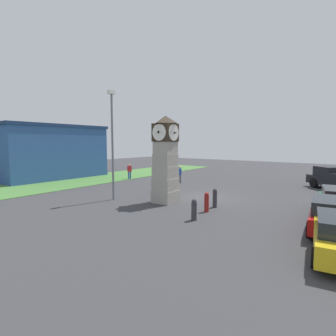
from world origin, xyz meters
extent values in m
plane|color=#38383A|center=(0.00, 0.00, 0.00)|extent=(76.15, 76.15, 0.00)
cube|color=#A09B91|center=(-3.00, 1.48, 0.39)|extent=(1.35, 1.35, 0.78)
cube|color=#9E998F|center=(-3.00, 1.48, 1.17)|extent=(1.30, 1.30, 0.78)
cube|color=#9E998F|center=(-3.00, 1.48, 1.95)|extent=(1.25, 1.25, 0.78)
cube|color=#9A958B|center=(-3.00, 1.48, 2.73)|extent=(1.20, 1.20, 0.78)
cube|color=#9E988E|center=(-3.00, 1.48, 3.50)|extent=(1.15, 1.15, 0.78)
cube|color=#2D2316|center=(-3.00, 1.48, 4.46)|extent=(1.24, 1.24, 1.13)
cylinder|color=white|center=(-3.00, 2.12, 4.46)|extent=(1.02, 0.04, 1.02)
cube|color=black|center=(-3.00, 2.15, 4.46)|extent=(0.06, 0.06, 0.23)
cube|color=black|center=(-3.00, 2.15, 4.46)|extent=(0.04, 0.38, 0.11)
cylinder|color=white|center=(-3.00, 0.84, 4.46)|extent=(1.02, 0.04, 1.02)
cube|color=black|center=(-3.00, 0.80, 4.46)|extent=(0.06, 0.19, 0.19)
cube|color=black|center=(-3.00, 0.80, 4.46)|extent=(0.04, 0.38, 0.05)
cylinder|color=white|center=(-2.36, 1.48, 4.46)|extent=(0.04, 1.02, 1.02)
cube|color=black|center=(-2.33, 1.48, 4.46)|extent=(0.12, 0.06, 0.23)
cube|color=black|center=(-2.33, 1.48, 4.46)|extent=(0.38, 0.04, 0.14)
cylinder|color=white|center=(-3.64, 1.48, 4.46)|extent=(0.04, 1.02, 1.02)
cube|color=black|center=(-3.67, 1.48, 4.46)|extent=(0.17, 0.06, 0.21)
cube|color=black|center=(-3.67, 1.48, 4.46)|extent=(0.38, 0.04, 0.12)
pyramid|color=#2D2316|center=(-3.00, 1.48, 5.27)|extent=(1.30, 1.30, 0.49)
cylinder|color=#333338|center=(-5.28, -2.00, 0.45)|extent=(0.27, 0.27, 0.91)
sphere|color=#333338|center=(-5.28, -2.00, 0.95)|extent=(0.24, 0.24, 0.24)
cylinder|color=maroon|center=(-3.52, -1.76, 0.47)|extent=(0.26, 0.26, 0.94)
sphere|color=maroon|center=(-3.52, -1.76, 0.98)|extent=(0.23, 0.23, 0.23)
cylinder|color=#333338|center=(-2.32, -1.68, 0.49)|extent=(0.26, 0.26, 0.97)
sphere|color=#333338|center=(-2.32, -1.68, 1.01)|extent=(0.23, 0.23, 0.23)
cylinder|color=black|center=(-4.83, -7.20, 0.32)|extent=(0.66, 0.30, 0.64)
cylinder|color=black|center=(-7.38, -7.54, 0.32)|extent=(0.66, 0.30, 0.64)
cube|color=#A51111|center=(-3.14, -7.75, 0.59)|extent=(4.39, 2.22, 0.65)
cube|color=#1E2328|center=(-3.46, -7.78, 1.19)|extent=(2.47, 1.91, 0.55)
cylinder|color=black|center=(-1.91, -6.76, 0.32)|extent=(0.66, 0.27, 0.64)
cylinder|color=black|center=(-4.53, -6.98, 0.32)|extent=(0.66, 0.27, 0.64)
cylinder|color=black|center=(1.07, -6.74, 0.32)|extent=(0.67, 0.32, 0.64)
cylinder|color=black|center=(-1.50, -7.15, 0.32)|extent=(0.67, 0.32, 0.64)
cube|color=black|center=(9.10, -6.54, 1.45)|extent=(2.53, 2.52, 0.80)
cylinder|color=black|center=(8.86, -5.45, 0.40)|extent=(0.76, 0.77, 0.80)
cylinder|color=black|center=(10.19, -6.74, 0.40)|extent=(0.76, 0.77, 0.80)
cube|color=brown|center=(-0.36, 3.61, 0.45)|extent=(1.13, 1.66, 0.08)
cube|color=brown|center=(-0.59, 3.72, 0.70)|extent=(0.73, 1.47, 0.40)
cylinder|color=#262628|center=(-0.45, 2.95, 0.23)|extent=(0.06, 0.06, 0.45)
cylinder|color=#262628|center=(0.09, 4.10, 0.23)|extent=(0.06, 0.06, 0.45)
cylinder|color=#262628|center=(-0.81, 3.11, 0.23)|extent=(0.06, 0.06, 0.45)
cylinder|color=#262628|center=(-0.27, 4.27, 0.23)|extent=(0.06, 0.06, 0.45)
cylinder|color=#264CA5|center=(3.47, 10.95, 0.40)|extent=(0.14, 0.14, 0.79)
cylinder|color=#264CA5|center=(3.28, 11.01, 0.40)|extent=(0.14, 0.14, 0.79)
cube|color=red|center=(3.38, 10.98, 1.09)|extent=(0.46, 0.36, 0.59)
sphere|color=tan|center=(3.38, 10.98, 1.49)|extent=(0.21, 0.21, 0.21)
cylinder|color=#3F3F47|center=(4.19, 5.12, 0.40)|extent=(0.14, 0.14, 0.80)
cylinder|color=#3F3F47|center=(4.36, 5.23, 0.40)|extent=(0.14, 0.14, 0.80)
cube|color=#264CA5|center=(4.28, 5.18, 1.09)|extent=(0.47, 0.42, 0.60)
sphere|color=tan|center=(4.28, 5.18, 1.50)|extent=(0.22, 0.22, 0.22)
cylinder|color=slate|center=(-4.44, 4.77, 3.48)|extent=(0.14, 0.14, 6.97)
cube|color=silver|center=(-4.44, 4.77, 7.09)|extent=(0.50, 0.24, 0.24)
cube|color=#2D5193|center=(-0.89, 19.04, 2.70)|extent=(10.74, 6.92, 5.40)
cube|color=navy|center=(-0.89, 19.04, 5.55)|extent=(11.06, 7.13, 0.30)
cube|color=#477A38|center=(-2.32, 13.96, 0.02)|extent=(45.69, 6.64, 0.04)
camera|label=1|loc=(-16.26, -8.46, 3.84)|focal=28.00mm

